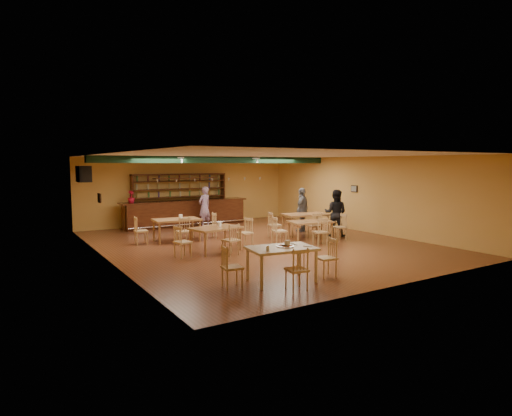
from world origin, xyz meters
TOP-DOWN VIEW (x-y plane):
  - floor at (0.00, 0.00)m, footprint 12.00×12.00m
  - ceiling_beam at (0.00, 2.80)m, footprint 10.00×0.30m
  - track_rail_left at (-1.80, 3.40)m, footprint 0.05×2.50m
  - track_rail_right at (1.40, 3.40)m, footprint 0.05×2.50m
  - ac_unit at (-4.80, 4.20)m, footprint 0.34×0.70m
  - picture_left at (-4.97, 1.00)m, footprint 0.04×0.34m
  - picture_right at (4.97, 0.50)m, footprint 0.04×0.34m
  - bar_counter at (-0.50, 5.15)m, footprint 5.63×0.85m
  - back_bar_hutch at (-0.50, 5.78)m, footprint 4.36×0.40m
  - poinsettia at (-2.87, 5.15)m, footprint 0.37×0.37m
  - dining_table_a at (-2.22, 1.85)m, footprint 1.66×1.08m
  - dining_table_b at (2.44, 0.50)m, footprint 1.80×1.28m
  - dining_table_c at (-1.85, -0.49)m, footprint 1.69×1.21m
  - dining_table_d at (1.69, -0.73)m, footprint 1.61×1.13m
  - near_table at (-2.11, -4.38)m, footprint 1.65×1.20m
  - pizza_tray at (-2.00, -4.38)m, footprint 0.54×0.54m
  - parmesan_shaker at (-2.59, -4.54)m, footprint 0.08×0.08m
  - napkin_stack at (-1.73, -4.16)m, footprint 0.23×0.19m
  - pizza_server at (-1.84, -4.32)m, footprint 0.33×0.17m
  - side_plate at (-1.51, -4.59)m, footprint 0.25×0.25m
  - patron_bar at (0.01, 4.33)m, footprint 0.75×0.63m
  - patron_right_a at (3.24, -0.30)m, footprint 1.05×1.08m
  - patron_right_b at (2.89, 1.27)m, footprint 1.11×0.90m

SIDE VIEW (x-z plane):
  - floor at x=0.00m, z-range 0.00..0.00m
  - dining_table_d at x=1.69m, z-range 0.00..0.73m
  - dining_table_c at x=-1.85m, z-range 0.00..0.77m
  - dining_table_a at x=-2.22m, z-range 0.00..0.79m
  - near_table at x=-2.11m, z-range 0.00..0.81m
  - dining_table_b at x=2.44m, z-range 0.00..0.82m
  - bar_counter at x=-0.50m, z-range 0.00..1.13m
  - side_plate at x=-1.51m, z-range 0.81..0.82m
  - pizza_tray at x=-2.00m, z-range 0.81..0.83m
  - napkin_stack at x=-1.73m, z-range 0.81..0.84m
  - pizza_server at x=-1.84m, z-range 0.83..0.83m
  - parmesan_shaker at x=-2.59m, z-range 0.81..0.92m
  - patron_right_a at x=3.24m, z-range 0.00..1.76m
  - patron_bar at x=0.01m, z-range 0.00..1.76m
  - patron_right_b at x=2.89m, z-range 0.00..1.76m
  - back_bar_hutch at x=-0.50m, z-range 0.00..2.28m
  - poinsettia at x=-2.87m, z-range 1.13..1.64m
  - picture_left at x=-4.97m, z-range 1.56..1.84m
  - picture_right at x=4.97m, z-range 1.56..1.84m
  - ac_unit at x=-4.80m, z-range 2.11..2.59m
  - ceiling_beam at x=0.00m, z-range 2.75..3.00m
  - track_rail_left at x=-1.80m, z-range 2.92..2.96m
  - track_rail_right at x=1.40m, z-range 2.92..2.96m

